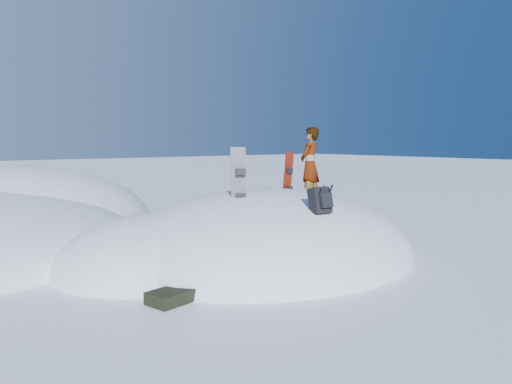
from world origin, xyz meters
TOP-DOWN VIEW (x-y plane):
  - ground at (0.00, 0.00)m, footprint 120.00×120.00m
  - snow_mound at (-0.17, 0.24)m, footprint 8.00×6.00m
  - rock_outcrop at (3.72, 3.01)m, footprint 4.68×4.41m
  - snowboard_red at (0.75, 0.10)m, footprint 0.28×0.23m
  - snowboard_dark at (-0.92, -0.31)m, footprint 0.38×0.34m
  - backpack at (-0.06, -1.77)m, footprint 0.41×0.47m
  - gear_pile at (-3.07, -1.50)m, footprint 0.97×0.74m
  - person at (2.23, 0.93)m, footprint 0.83×0.71m

SIDE VIEW (x-z plane):
  - ground at x=0.00m, z-range 0.00..0.00m
  - snow_mound at x=-0.17m, z-range -1.50..1.50m
  - rock_outcrop at x=3.72m, z-range -0.82..0.85m
  - gear_pile at x=-3.07m, z-range 0.00..0.25m
  - backpack at x=-0.06m, z-range 1.13..1.73m
  - snowboard_red at x=0.75m, z-range 0.92..2.32m
  - snowboard_dark at x=-0.92m, z-range 0.80..2.45m
  - person at x=2.23m, z-range 0.98..2.90m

